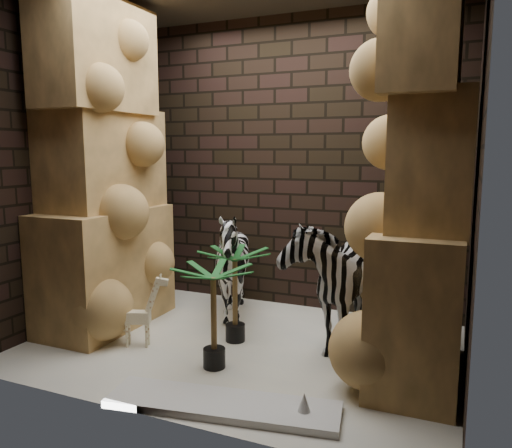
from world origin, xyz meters
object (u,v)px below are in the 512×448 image
at_px(zebra_right, 333,268).
at_px(zebra_left, 232,271).
at_px(palm_back, 214,317).
at_px(surfboard, 222,405).
at_px(giraffe_toy, 137,309).
at_px(palm_front, 235,295).

relative_size(zebra_right, zebra_left, 1.20).
bearing_deg(palm_back, surfboard, -57.48).
bearing_deg(zebra_left, palm_back, -52.24).
relative_size(zebra_left, giraffe_toy, 1.71).
xyz_separation_m(zebra_right, giraffe_toy, (-1.49, -0.71, -0.34)).
distance_m(zebra_right, palm_back, 1.11).
bearing_deg(surfboard, giraffe_toy, 141.09).
bearing_deg(palm_back, zebra_right, 49.52).
bearing_deg(zebra_left, zebra_right, 10.41).
xyz_separation_m(palm_front, surfboard, (0.41, -1.07, -0.39)).
distance_m(palm_front, surfboard, 1.21).
height_order(zebra_left, palm_front, zebra_left).
xyz_separation_m(palm_front, palm_back, (0.08, -0.54, -0.01)).
bearing_deg(zebra_left, giraffe_toy, -98.51).
bearing_deg(palm_front, palm_back, -81.46).
xyz_separation_m(giraffe_toy, palm_front, (0.71, 0.43, 0.09)).
distance_m(zebra_left, palm_back, 1.05).
relative_size(zebra_left, surfboard, 0.73).
height_order(giraffe_toy, surfboard, giraffe_toy).
relative_size(palm_back, surfboard, 0.53).
bearing_deg(palm_back, palm_front, 98.54).
xyz_separation_m(zebra_right, surfboard, (-0.37, -1.34, -0.63)).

